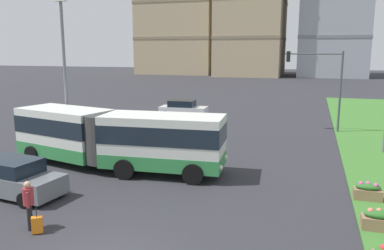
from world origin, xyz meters
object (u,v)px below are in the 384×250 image
Objects in this scene: pedestrian_crossing at (29,202)px; car_grey_wagon at (14,178)px; articulated_bus at (114,138)px; traffic_light_far_right at (322,77)px; apartment_tower_centre at (335,1)px; streetlight_left at (65,70)px; flower_planter_2 at (368,191)px; rolling_suitcase at (37,225)px; flower_planter_1 at (379,220)px; apartment_tower_west at (180,5)px; apartment_tower_westcentre at (252,3)px; car_white_van at (183,109)px.

car_grey_wagon is at bearing 138.67° from pedestrian_crossing.
traffic_light_far_right is at bearing 52.07° from articulated_bus.
apartment_tower_centre reaches higher than traffic_light_far_right.
articulated_bus is 17.09m from traffic_light_far_right.
flower_planter_2 is at bearing -10.82° from streetlight_left.
streetlight_left is at bearing 169.18° from flower_planter_2.
rolling_suitcase is 0.03× the size of apartment_tower_centre.
rolling_suitcase is at bearing -81.77° from articulated_bus.
apartment_tower_west is at bearing 112.86° from flower_planter_1.
pedestrian_crossing is at bearing -86.00° from apartment_tower_westcentre.
flower_planter_1 is at bearing -18.15° from articulated_bus.
flower_planter_2 is at bearing -82.90° from traffic_light_far_right.
streetlight_left is (-2.46, -14.57, 4.24)m from car_white_van.
rolling_suitcase reaches higher than flower_planter_2.
streetlight_left is at bearing -88.97° from apartment_tower_westcentre.
streetlight_left reaches higher than rolling_suitcase.
apartment_tower_west is (-26.81, 93.44, 17.97)m from rolling_suitcase.
apartment_tower_westcentre is 0.99× the size of apartment_tower_centre.
pedestrian_crossing is at bearing -84.28° from car_white_van.
pedestrian_crossing is at bearing 156.04° from rolling_suitcase.
apartment_tower_west reaches higher than flower_planter_1.
articulated_bus is 10.96× the size of flower_planter_1.
apartment_tower_centre is at bearing 10.37° from apartment_tower_westcentre.
traffic_light_far_right reaches higher than flower_planter_2.
rolling_suitcase is at bearing -162.13° from flower_planter_1.
apartment_tower_centre reaches higher than apartment_tower_westcentre.
apartment_tower_westcentre is (-6.76, 90.41, 17.58)m from rolling_suitcase.
pedestrian_crossing is 0.05× the size of apartment_tower_west.
apartment_tower_westcentre is at bearing 93.38° from car_white_van.
apartment_tower_west is 1.02× the size of apartment_tower_westcentre.
streetlight_left is 81.84m from apartment_tower_westcentre.
articulated_bus is 91.17m from apartment_tower_west.
pedestrian_crossing is 0.05× the size of apartment_tower_centre.
car_white_van is at bearing 96.04° from articulated_bus.
traffic_light_far_right is at bearing 37.70° from streetlight_left.
apartment_tower_westcentre reaches higher than articulated_bus.
traffic_light_far_right is at bearing 55.13° from car_grey_wagon.
flower_planter_2 is at bearing 28.54° from pedestrian_crossing.
streetlight_left is at bearing -142.30° from traffic_light_far_right.
car_grey_wagon is 4.73× the size of rolling_suitcase.
apartment_tower_centre is (1.64, 90.40, 17.58)m from flower_planter_1.
articulated_bus is 12.29m from flower_planter_2.
car_white_van is at bearing 124.09° from flower_planter_1.
articulated_bus is 12.88m from flower_planter_1.
flower_planter_2 is at bearing -91.07° from apartment_tower_centre.
apartment_tower_westcentre is (-6.31, 90.21, 16.89)m from pedestrian_crossing.
apartment_tower_west is at bearing 104.38° from streetlight_left.
traffic_light_far_right is at bearing 95.92° from flower_planter_1.
streetlight_left is (-1.96, 6.85, 4.24)m from car_grey_wagon.
car_grey_wagon is 1.03× the size of car_white_van.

